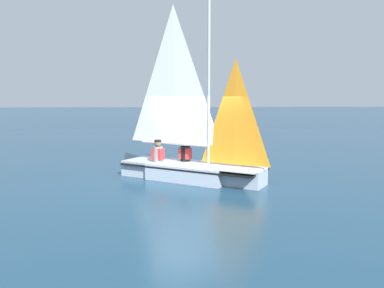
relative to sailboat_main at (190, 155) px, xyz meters
The scene contains 4 objects.
ground_plane 0.75m from the sailboat_main, 125.80° to the right, with size 260.00×260.00×0.00m, color navy.
sailboat_main is the anchor object (origin of this frame).
sailor_helm 0.50m from the sailboat_main, 13.35° to the left, with size 0.42×0.43×1.16m.
sailor_crew 1.07m from the sailboat_main, 65.33° to the left, with size 0.42×0.43×1.16m.
Camera 1 is at (-11.12, 1.19, 2.38)m, focal length 35.00 mm.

